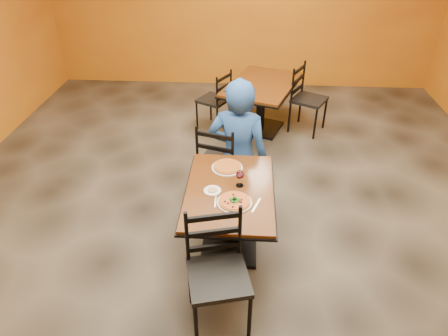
# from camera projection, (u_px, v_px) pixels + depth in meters

# --- Properties ---
(floor) EXTENTS (7.00, 8.00, 0.01)m
(floor) POSITION_uv_depth(u_px,v_px,m) (232.00, 216.00, 4.49)
(floor) COLOR black
(floor) RESTS_ON ground
(wall_back) EXTENTS (7.00, 0.01, 3.00)m
(wall_back) POSITION_uv_depth(u_px,v_px,m) (244.00, 3.00, 6.98)
(wall_back) COLOR orange
(wall_back) RESTS_ON ground
(table_main) EXTENTS (0.83, 1.23, 0.75)m
(table_main) POSITION_uv_depth(u_px,v_px,m) (230.00, 206.00, 3.76)
(table_main) COLOR #5D2E0E
(table_main) RESTS_ON floor
(table_second) EXTENTS (1.31, 1.58, 0.75)m
(table_second) POSITION_uv_depth(u_px,v_px,m) (261.00, 95.00, 5.94)
(table_second) COLOR #5D2E0E
(table_second) RESTS_ON floor
(chair_main_near) EXTENTS (0.56, 0.56, 1.03)m
(chair_main_near) POSITION_uv_depth(u_px,v_px,m) (218.00, 278.00, 3.09)
(chair_main_near) COLOR black
(chair_main_near) RESTS_ON floor
(chair_main_far) EXTENTS (0.56, 0.56, 1.00)m
(chair_main_far) POSITION_uv_depth(u_px,v_px,m) (221.00, 160.00, 4.54)
(chair_main_far) COLOR black
(chair_main_far) RESTS_ON floor
(chair_second_left) EXTENTS (0.57, 0.57, 0.92)m
(chair_second_left) POSITION_uv_depth(u_px,v_px,m) (214.00, 100.00, 6.03)
(chair_second_left) COLOR black
(chair_second_left) RESTS_ON floor
(chair_second_right) EXTENTS (0.62, 0.62, 1.01)m
(chair_second_right) POSITION_uv_depth(u_px,v_px,m) (309.00, 100.00, 5.93)
(chair_second_right) COLOR black
(chair_second_right) RESTS_ON floor
(diner) EXTENTS (0.76, 0.56, 1.47)m
(diner) POSITION_uv_depth(u_px,v_px,m) (238.00, 141.00, 4.44)
(diner) COLOR navy
(diner) RESTS_ON floor
(plate_main) EXTENTS (0.31, 0.31, 0.01)m
(plate_main) POSITION_uv_depth(u_px,v_px,m) (234.00, 202.00, 3.49)
(plate_main) COLOR white
(plate_main) RESTS_ON table_main
(pizza_main) EXTENTS (0.28, 0.28, 0.02)m
(pizza_main) POSITION_uv_depth(u_px,v_px,m) (234.00, 201.00, 3.48)
(pizza_main) COLOR #991A0B
(pizza_main) RESTS_ON plate_main
(plate_far) EXTENTS (0.31, 0.31, 0.01)m
(plate_far) POSITION_uv_depth(u_px,v_px,m) (227.00, 168.00, 3.95)
(plate_far) COLOR white
(plate_far) RESTS_ON table_main
(pizza_far) EXTENTS (0.28, 0.28, 0.02)m
(pizza_far) POSITION_uv_depth(u_px,v_px,m) (227.00, 166.00, 3.94)
(pizza_far) COLOR #BE6E24
(pizza_far) RESTS_ON plate_far
(side_plate) EXTENTS (0.16, 0.16, 0.01)m
(side_plate) POSITION_uv_depth(u_px,v_px,m) (212.00, 191.00, 3.63)
(side_plate) COLOR white
(side_plate) RESTS_ON table_main
(dip) EXTENTS (0.09, 0.09, 0.01)m
(dip) POSITION_uv_depth(u_px,v_px,m) (212.00, 190.00, 3.63)
(dip) COLOR tan
(dip) RESTS_ON side_plate
(wine_glass) EXTENTS (0.08, 0.08, 0.18)m
(wine_glass) POSITION_uv_depth(u_px,v_px,m) (240.00, 178.00, 3.66)
(wine_glass) COLOR white
(wine_glass) RESTS_ON table_main
(fork) EXTENTS (0.02, 0.19, 0.00)m
(fork) POSITION_uv_depth(u_px,v_px,m) (215.00, 200.00, 3.51)
(fork) COLOR silver
(fork) RESTS_ON table_main
(knife) EXTENTS (0.09, 0.20, 0.00)m
(knife) POSITION_uv_depth(u_px,v_px,m) (256.00, 205.00, 3.46)
(knife) COLOR silver
(knife) RESTS_ON table_main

